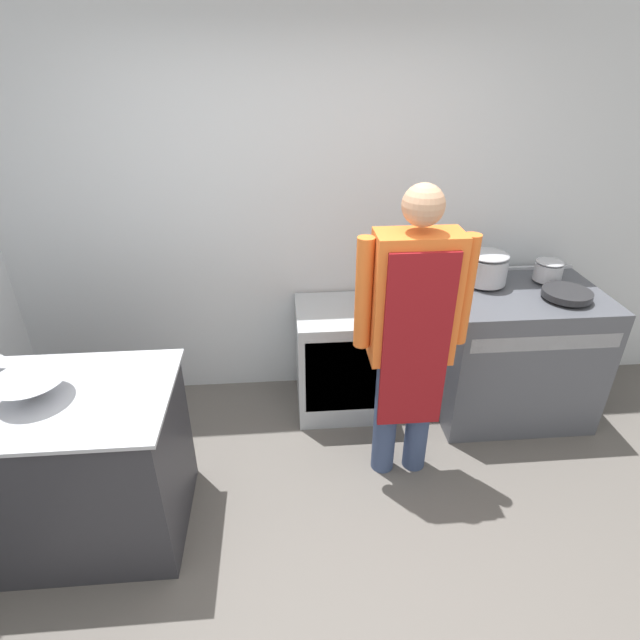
{
  "coord_description": "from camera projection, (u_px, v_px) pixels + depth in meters",
  "views": [
    {
      "loc": [
        -0.14,
        -1.49,
        2.33
      ],
      "look_at": [
        0.06,
        0.97,
        0.98
      ],
      "focal_mm": 28.0,
      "sensor_mm": 36.0,
      "label": 1
    }
  ],
  "objects": [
    {
      "name": "mixing_bowl",
      "position": [
        32.0,
        388.0,
        2.31
      ],
      "size": [
        0.33,
        0.33,
        0.11
      ],
      "color": "#B2B5BC",
      "rests_on": "prep_counter"
    },
    {
      "name": "stove",
      "position": [
        512.0,
        352.0,
        3.49
      ],
      "size": [
        1.03,
        0.76,
        0.95
      ],
      "color": "#4C4F56",
      "rests_on": "ground_plane"
    },
    {
      "name": "person_cook",
      "position": [
        412.0,
        327.0,
        2.68
      ],
      "size": [
        0.63,
        0.24,
        1.78
      ],
      "color": "#38476B",
      "rests_on": "ground_plane"
    },
    {
      "name": "prep_counter",
      "position": [
        60.0,
        467.0,
        2.55
      ],
      "size": [
        1.25,
        0.76,
        0.89
      ],
      "color": "#2D2D33",
      "rests_on": "ground_plane"
    },
    {
      "name": "sauce_pot",
      "position": [
        549.0,
        270.0,
        3.35
      ],
      "size": [
        0.18,
        0.18,
        0.14
      ],
      "color": "#B2B5BC",
      "rests_on": "stove"
    },
    {
      "name": "fridge_unit",
      "position": [
        337.0,
        359.0,
        3.54
      ],
      "size": [
        0.56,
        0.57,
        0.78
      ],
      "color": "#A8ADB2",
      "rests_on": "ground_plane"
    },
    {
      "name": "ground_plane",
      "position": [
        325.0,
        591.0,
        2.44
      ],
      "size": [
        14.0,
        14.0,
        0.0
      ],
      "primitive_type": "plane",
      "color": "#5B5651"
    },
    {
      "name": "stock_pot",
      "position": [
        486.0,
        267.0,
        3.3
      ],
      "size": [
        0.28,
        0.28,
        0.22
      ],
      "color": "#B2B5BC",
      "rests_on": "stove"
    },
    {
      "name": "wall_back",
      "position": [
        302.0,
        214.0,
        3.36
      ],
      "size": [
        8.0,
        0.05,
        2.7
      ],
      "color": "silver",
      "rests_on": "ground_plane"
    },
    {
      "name": "saute_pan",
      "position": [
        567.0,
        294.0,
        3.14
      ],
      "size": [
        0.3,
        0.3,
        0.04
      ],
      "color": "#262628",
      "rests_on": "stove"
    }
  ]
}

